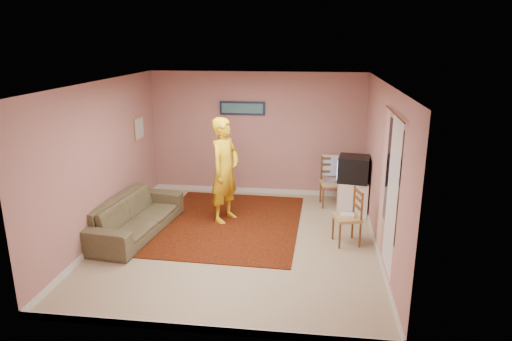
# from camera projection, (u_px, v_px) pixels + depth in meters

# --- Properties ---
(ground) EXTENTS (5.00, 5.00, 0.00)m
(ground) POSITION_uv_depth(u_px,v_px,m) (238.00, 241.00, 7.59)
(ground) COLOR tan
(ground) RESTS_ON ground
(wall_back) EXTENTS (4.50, 0.02, 2.60)m
(wall_back) POSITION_uv_depth(u_px,v_px,m) (257.00, 134.00, 9.61)
(wall_back) COLOR #A8746E
(wall_back) RESTS_ON ground
(wall_front) EXTENTS (4.50, 0.02, 2.60)m
(wall_front) POSITION_uv_depth(u_px,v_px,m) (199.00, 228.00, 4.85)
(wall_front) COLOR #A8746E
(wall_front) RESTS_ON ground
(wall_left) EXTENTS (0.02, 5.00, 2.60)m
(wall_left) POSITION_uv_depth(u_px,v_px,m) (103.00, 161.00, 7.50)
(wall_left) COLOR #A8746E
(wall_left) RESTS_ON ground
(wall_right) EXTENTS (0.02, 5.00, 2.60)m
(wall_right) POSITION_uv_depth(u_px,v_px,m) (383.00, 171.00, 6.96)
(wall_right) COLOR #A8746E
(wall_right) RESTS_ON ground
(ceiling) EXTENTS (4.50, 5.00, 0.02)m
(ceiling) POSITION_uv_depth(u_px,v_px,m) (236.00, 83.00, 6.87)
(ceiling) COLOR white
(ceiling) RESTS_ON wall_back
(baseboard_back) EXTENTS (4.50, 0.02, 0.10)m
(baseboard_back) POSITION_uv_depth(u_px,v_px,m) (257.00, 190.00, 9.95)
(baseboard_back) COLOR silver
(baseboard_back) RESTS_ON ground
(baseboard_front) EXTENTS (4.50, 0.02, 0.10)m
(baseboard_front) POSITION_uv_depth(u_px,v_px,m) (203.00, 329.00, 5.21)
(baseboard_front) COLOR silver
(baseboard_front) RESTS_ON ground
(baseboard_left) EXTENTS (0.02, 5.00, 0.10)m
(baseboard_left) POSITION_uv_depth(u_px,v_px,m) (110.00, 231.00, 7.85)
(baseboard_left) COLOR silver
(baseboard_left) RESTS_ON ground
(baseboard_right) EXTENTS (0.02, 5.00, 0.10)m
(baseboard_right) POSITION_uv_depth(u_px,v_px,m) (376.00, 245.00, 7.31)
(baseboard_right) COLOR silver
(baseboard_right) RESTS_ON ground
(window) EXTENTS (0.01, 1.10, 1.50)m
(window) POSITION_uv_depth(u_px,v_px,m) (392.00, 179.00, 6.06)
(window) COLOR black
(window) RESTS_ON wall_right
(curtain_sheer) EXTENTS (0.01, 0.75, 2.10)m
(curtain_sheer) POSITION_uv_depth(u_px,v_px,m) (392.00, 196.00, 5.98)
(curtain_sheer) COLOR silver
(curtain_sheer) RESTS_ON wall_right
(curtain_floral) EXTENTS (0.01, 0.35, 2.10)m
(curtain_floral) POSITION_uv_depth(u_px,v_px,m) (383.00, 181.00, 6.65)
(curtain_floral) COLOR beige
(curtain_floral) RESTS_ON wall_right
(curtain_rod) EXTENTS (0.02, 1.40, 0.02)m
(curtain_rod) POSITION_uv_depth(u_px,v_px,m) (395.00, 113.00, 5.83)
(curtain_rod) COLOR brown
(curtain_rod) RESTS_ON wall_right
(picture_back) EXTENTS (0.95, 0.04, 0.28)m
(picture_back) POSITION_uv_depth(u_px,v_px,m) (242.00, 108.00, 9.47)
(picture_back) COLOR #151D3B
(picture_back) RESTS_ON wall_back
(picture_left) EXTENTS (0.04, 0.38, 0.42)m
(picture_left) POSITION_uv_depth(u_px,v_px,m) (139.00, 128.00, 8.95)
(picture_left) COLOR tan
(picture_left) RESTS_ON wall_left
(area_rug) EXTENTS (2.61, 3.21, 0.02)m
(area_rug) POSITION_uv_depth(u_px,v_px,m) (229.00, 223.00, 8.30)
(area_rug) COLOR black
(area_rug) RESTS_ON ground
(tv_cabinet) EXTENTS (0.53, 0.48, 0.68)m
(tv_cabinet) POSITION_uv_depth(u_px,v_px,m) (352.00, 198.00, 8.61)
(tv_cabinet) COLOR white
(tv_cabinet) RESTS_ON ground
(crt_tv) EXTENTS (0.63, 0.58, 0.48)m
(crt_tv) POSITION_uv_depth(u_px,v_px,m) (353.00, 169.00, 8.45)
(crt_tv) COLOR black
(crt_tv) RESTS_ON tv_cabinet
(chair_a) EXTENTS (0.49, 0.47, 0.53)m
(chair_a) POSITION_uv_depth(u_px,v_px,m) (332.00, 177.00, 9.05)
(chair_a) COLOR tan
(chair_a) RESTS_ON ground
(dvd_player) EXTENTS (0.36, 0.28, 0.06)m
(dvd_player) POSITION_uv_depth(u_px,v_px,m) (332.00, 180.00, 9.07)
(dvd_player) COLOR #A3A3A8
(dvd_player) RESTS_ON chair_a
(blue_throw) EXTENTS (0.40, 0.05, 0.42)m
(blue_throw) POSITION_uv_depth(u_px,v_px,m) (332.00, 165.00, 9.18)
(blue_throw) COLOR #8BB4E4
(blue_throw) RESTS_ON chair_a
(chair_b) EXTENTS (0.49, 0.51, 0.50)m
(chair_b) POSITION_uv_depth(u_px,v_px,m) (347.00, 211.00, 7.36)
(chair_b) COLOR tan
(chair_b) RESTS_ON ground
(game_console) EXTENTS (0.22, 0.16, 0.04)m
(game_console) POSITION_uv_depth(u_px,v_px,m) (347.00, 215.00, 7.37)
(game_console) COLOR white
(game_console) RESTS_ON chair_b
(sofa) EXTENTS (1.11, 2.27, 0.64)m
(sofa) POSITION_uv_depth(u_px,v_px,m) (135.00, 216.00, 7.81)
(sofa) COLOR brown
(sofa) RESTS_ON ground
(person) EXTENTS (0.70, 0.82, 1.92)m
(person) POSITION_uv_depth(u_px,v_px,m) (225.00, 170.00, 8.21)
(person) COLOR yellow
(person) RESTS_ON ground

